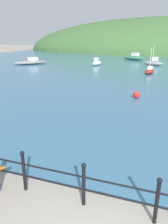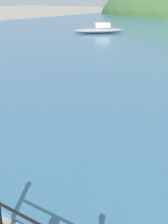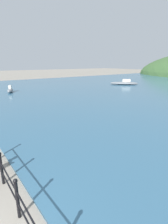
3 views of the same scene
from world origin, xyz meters
name	(u,v)px [view 2 (image 2 of 3)]	position (x,y,z in m)	size (l,w,h in m)	color
boat_white_sailboat	(99,30)	(-18.30, 26.69, 0.42)	(4.88, 4.96, 1.00)	gray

